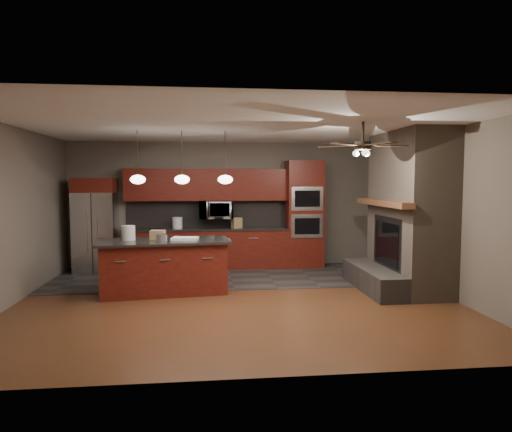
{
  "coord_description": "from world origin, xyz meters",
  "views": [
    {
      "loc": [
        -0.49,
        -7.32,
        1.94
      ],
      "look_at": [
        0.38,
        0.6,
        1.32
      ],
      "focal_mm": 32.0,
      "sensor_mm": 36.0,
      "label": 1
    }
  ],
  "objects": [
    {
      "name": "left_wall",
      "position": [
        -3.5,
        0.0,
        1.4
      ],
      "size": [
        0.02,
        6.0,
        2.8
      ],
      "primitive_type": "cube",
      "color": "#63594F",
      "rests_on": "ground"
    },
    {
      "name": "kitchen_island",
      "position": [
        -1.22,
        0.6,
        0.46
      ],
      "size": [
        2.33,
        1.26,
        0.92
      ],
      "rotation": [
        0.0,
        0.0,
        0.12
      ],
      "color": "maroon",
      "rests_on": "ground"
    },
    {
      "name": "slate_tile_patch",
      "position": [
        0.0,
        1.8,
        0.01
      ],
      "size": [
        7.0,
        2.4,
        0.01
      ],
      "primitive_type": "cube",
      "color": "#34302E",
      "rests_on": "ground"
    },
    {
      "name": "white_bucket",
      "position": [
        -1.82,
        0.65,
        1.04
      ],
      "size": [
        0.25,
        0.25,
        0.25
      ],
      "primitive_type": "cylinder",
      "rotation": [
        0.0,
        0.0,
        0.09
      ],
      "color": "silver",
      "rests_on": "kitchen_island"
    },
    {
      "name": "ceiling",
      "position": [
        0.0,
        0.0,
        2.8
      ],
      "size": [
        7.0,
        6.0,
        0.02
      ],
      "primitive_type": "cube",
      "color": "white",
      "rests_on": "back_wall"
    },
    {
      "name": "ceiling_fan",
      "position": [
        1.8,
        -0.8,
        2.46
      ],
      "size": [
        1.27,
        1.33,
        0.41
      ],
      "color": "black",
      "rests_on": "ceiling"
    },
    {
      "name": "pendant_left",
      "position": [
        -1.65,
        0.7,
        1.96
      ],
      "size": [
        0.26,
        0.26,
        0.92
      ],
      "color": "black",
      "rests_on": "ceiling"
    },
    {
      "name": "pendant_center",
      "position": [
        -0.9,
        0.7,
        1.96
      ],
      "size": [
        0.26,
        0.26,
        0.92
      ],
      "color": "black",
      "rests_on": "ceiling"
    },
    {
      "name": "back_wall",
      "position": [
        0.0,
        3.0,
        1.4
      ],
      "size": [
        7.0,
        0.02,
        2.8
      ],
      "primitive_type": "cube",
      "color": "#63594F",
      "rests_on": "ground"
    },
    {
      "name": "paint_can",
      "position": [
        -1.24,
        0.42,
        0.98
      ],
      "size": [
        0.21,
        0.21,
        0.12
      ],
      "primitive_type": "cylinder",
      "rotation": [
        0.0,
        0.0,
        0.16
      ],
      "color": "silver",
      "rests_on": "kitchen_island"
    },
    {
      "name": "paint_tray",
      "position": [
        -0.86,
        0.6,
        0.94
      ],
      "size": [
        0.48,
        0.37,
        0.04
      ],
      "primitive_type": "cube",
      "rotation": [
        0.0,
        0.0,
        -0.16
      ],
      "color": "white",
      "rests_on": "kitchen_island"
    },
    {
      "name": "cardboard_box",
      "position": [
        -1.33,
        0.73,
        1.0
      ],
      "size": [
        0.27,
        0.21,
        0.16
      ],
      "primitive_type": "cube",
      "rotation": [
        0.0,
        0.0,
        -0.14
      ],
      "color": "#97764E",
      "rests_on": "kitchen_island"
    },
    {
      "name": "ground",
      "position": [
        0.0,
        0.0,
        0.0
      ],
      "size": [
        7.0,
        7.0,
        0.0
      ],
      "primitive_type": "plane",
      "color": "#582D1A",
      "rests_on": "ground"
    },
    {
      "name": "right_wall",
      "position": [
        3.5,
        0.0,
        1.4
      ],
      "size": [
        0.02,
        6.0,
        2.8
      ],
      "primitive_type": "cube",
      "color": "#63594F",
      "rests_on": "ground"
    },
    {
      "name": "counter_bucket",
      "position": [
        -1.11,
        2.7,
        1.02
      ],
      "size": [
        0.23,
        0.23,
        0.24
      ],
      "primitive_type": "cylinder",
      "rotation": [
        0.0,
        0.0,
        0.07
      ],
      "color": "silver",
      "rests_on": "back_cabinetry"
    },
    {
      "name": "oven_tower",
      "position": [
        1.7,
        2.69,
        1.19
      ],
      "size": [
        0.8,
        0.63,
        2.38
      ],
      "color": "maroon",
      "rests_on": "ground"
    },
    {
      "name": "back_cabinetry",
      "position": [
        -0.48,
        2.74,
        0.89
      ],
      "size": [
        3.59,
        0.64,
        2.2
      ],
      "color": "maroon",
      "rests_on": "ground"
    },
    {
      "name": "counter_box",
      "position": [
        0.18,
        2.65,
        1.01
      ],
      "size": [
        0.25,
        0.23,
        0.23
      ],
      "primitive_type": "cube",
      "rotation": [
        0.0,
        0.0,
        0.41
      ],
      "color": "#997F4F",
      "rests_on": "back_cabinetry"
    },
    {
      "name": "pendant_right",
      "position": [
        -0.15,
        0.7,
        1.96
      ],
      "size": [
        0.26,
        0.26,
        0.92
      ],
      "color": "black",
      "rests_on": "ceiling"
    },
    {
      "name": "microwave",
      "position": [
        -0.27,
        2.75,
        1.3
      ],
      "size": [
        0.73,
        0.41,
        0.5
      ],
      "primitive_type": "imported",
      "color": "silver",
      "rests_on": "back_cabinetry"
    },
    {
      "name": "refrigerator",
      "position": [
        -2.82,
        2.62,
        1.0
      ],
      "size": [
        0.85,
        0.75,
        1.99
      ],
      "color": "silver",
      "rests_on": "ground"
    },
    {
      "name": "fireplace_column",
      "position": [
        3.04,
        0.4,
        1.3
      ],
      "size": [
        1.3,
        2.1,
        2.8
      ],
      "color": "#6D5F4E",
      "rests_on": "ground"
    }
  ]
}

